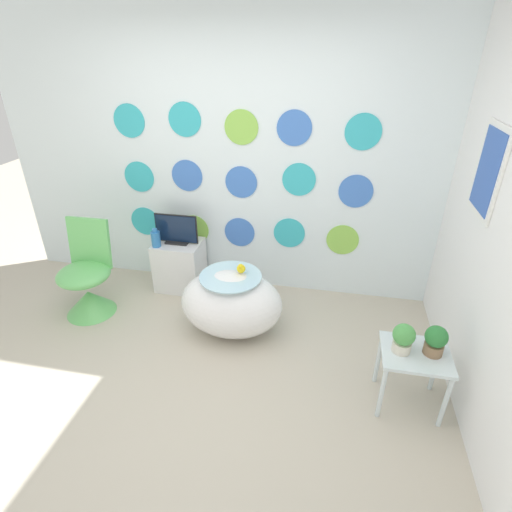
# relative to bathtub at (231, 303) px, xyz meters

# --- Properties ---
(ground_plane) EXTENTS (12.00, 12.00, 0.00)m
(ground_plane) POSITION_rel_bathtub_xyz_m (-0.11, -0.95, -0.29)
(ground_plane) COLOR #BCB29E
(wall_back_dotted) EXTENTS (4.72, 0.05, 2.60)m
(wall_back_dotted) POSITION_rel_bathtub_xyz_m (-0.11, 0.84, 1.00)
(wall_back_dotted) COLOR white
(wall_back_dotted) RESTS_ON ground_plane
(wall_right) EXTENTS (0.06, 2.76, 2.60)m
(wall_right) POSITION_rel_bathtub_xyz_m (1.77, -0.06, 1.01)
(wall_right) COLOR white
(wall_right) RESTS_ON ground_plane
(bathtub) EXTENTS (0.88, 0.64, 0.58)m
(bathtub) POSITION_rel_bathtub_xyz_m (0.00, 0.00, 0.00)
(bathtub) COLOR white
(bathtub) RESTS_ON ground_plane
(rubber_duck) EXTENTS (0.07, 0.08, 0.09)m
(rubber_duck) POSITION_rel_bathtub_xyz_m (0.08, 0.04, 0.33)
(rubber_duck) COLOR yellow
(rubber_duck) RESTS_ON bathtub
(chair) EXTENTS (0.48, 0.48, 0.89)m
(chair) POSITION_rel_bathtub_xyz_m (-1.39, 0.02, -0.02)
(chair) COLOR #66C166
(chair) RESTS_ON ground_plane
(tv_cabinet) EXTENTS (0.46, 0.37, 0.51)m
(tv_cabinet) POSITION_rel_bathtub_xyz_m (-0.71, 0.60, -0.04)
(tv_cabinet) COLOR silver
(tv_cabinet) RESTS_ON ground_plane
(tv) EXTENTS (0.43, 0.12, 0.30)m
(tv) POSITION_rel_bathtub_xyz_m (-0.71, 0.60, 0.35)
(tv) COLOR black
(tv) RESTS_ON tv_cabinet
(vase) EXTENTS (0.09, 0.09, 0.19)m
(vase) POSITION_rel_bathtub_xyz_m (-0.88, 0.49, 0.30)
(vase) COLOR #2D72B7
(vase) RESTS_ON tv_cabinet
(side_table) EXTENTS (0.45, 0.38, 0.46)m
(side_table) POSITION_rel_bathtub_xyz_m (1.42, -0.54, 0.08)
(side_table) COLOR silver
(side_table) RESTS_ON ground_plane
(potted_plant_left) EXTENTS (0.15, 0.15, 0.21)m
(potted_plant_left) POSITION_rel_bathtub_xyz_m (1.31, -0.54, 0.28)
(potted_plant_left) COLOR beige
(potted_plant_left) RESTS_ON side_table
(potted_plant_right) EXTENTS (0.15, 0.15, 0.21)m
(potted_plant_right) POSITION_rel_bathtub_xyz_m (1.52, -0.52, 0.28)
(potted_plant_right) COLOR #8C6B4C
(potted_plant_right) RESTS_ON side_table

